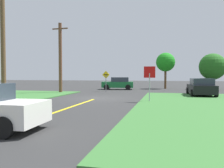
% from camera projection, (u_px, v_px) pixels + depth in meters
% --- Properties ---
extents(ground_plane, '(120.00, 120.00, 0.00)m').
position_uv_depth(ground_plane, '(97.00, 98.00, 19.15)').
color(ground_plane, '#313131').
extents(lane_stripe_center, '(0.20, 14.00, 0.01)m').
position_uv_depth(lane_stripe_center, '(51.00, 114.00, 11.35)').
color(lane_stripe_center, yellow).
rests_on(lane_stripe_center, ground).
extents(stop_sign, '(0.80, 0.07, 2.52)m').
position_uv_depth(stop_sign, '(150.00, 77.00, 16.38)').
color(stop_sign, '#9EA0A8').
rests_on(stop_sign, ground).
extents(car_on_crossroad, '(2.28, 4.57, 1.62)m').
position_uv_depth(car_on_crossroad, '(201.00, 87.00, 21.15)').
color(car_on_crossroad, black).
rests_on(car_on_crossroad, ground).
extents(car_approaching_junction, '(4.32, 2.52, 1.62)m').
position_uv_depth(car_approaching_junction, '(118.00, 83.00, 30.76)').
color(car_approaching_junction, '#196B33').
rests_on(car_approaching_junction, ground).
extents(utility_pole_near, '(1.80, 0.30, 9.45)m').
position_uv_depth(utility_pole_near, '(3.00, 29.00, 14.73)').
color(utility_pole_near, brown).
rests_on(utility_pole_near, ground).
extents(utility_pole_mid, '(1.80, 0.36, 7.46)m').
position_uv_depth(utility_pole_mid, '(60.00, 57.00, 24.77)').
color(utility_pole_mid, brown).
rests_on(utility_pole_mid, ground).
extents(direction_sign, '(0.90, 0.10, 2.40)m').
position_uv_depth(direction_sign, '(106.00, 79.00, 26.83)').
color(direction_sign, slate).
rests_on(direction_sign, ground).
extents(oak_tree_left, '(3.52, 3.52, 4.80)m').
position_uv_depth(oak_tree_left, '(213.00, 67.00, 30.90)').
color(oak_tree_left, brown).
rests_on(oak_tree_left, ground).
extents(pine_tree_center, '(2.64, 2.64, 5.04)m').
position_uv_depth(pine_tree_center, '(166.00, 62.00, 32.34)').
color(pine_tree_center, brown).
rests_on(pine_tree_center, ground).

